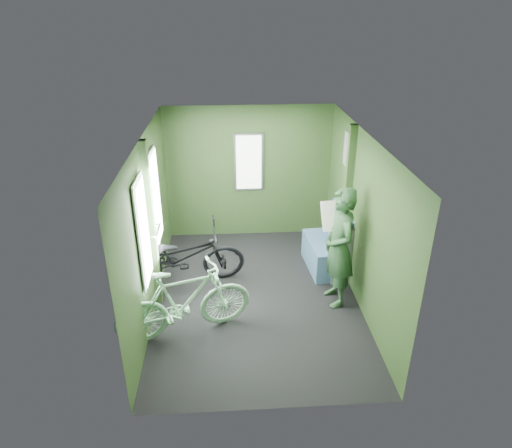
{
  "coord_description": "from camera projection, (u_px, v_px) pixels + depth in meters",
  "views": [
    {
      "loc": [
        -0.36,
        -5.38,
        3.75
      ],
      "look_at": [
        0.0,
        0.1,
        1.1
      ],
      "focal_mm": 32.0,
      "sensor_mm": 36.0,
      "label": 1
    }
  ],
  "objects": [
    {
      "name": "bench_seat",
      "position": [
        327.0,
        251.0,
        7.08
      ],
      "size": [
        0.59,
        0.97,
        0.98
      ],
      "rotation": [
        0.0,
        0.0,
        0.08
      ],
      "color": "navy",
      "rests_on": "ground"
    },
    {
      "name": "passenger",
      "position": [
        339.0,
        248.0,
        6.04
      ],
      "size": [
        0.48,
        0.75,
        1.68
      ],
      "rotation": [
        0.0,
        0.0,
        -1.44
      ],
      "color": "#2A4D2D",
      "rests_on": "ground"
    },
    {
      "name": "room",
      "position": [
        253.0,
        203.0,
        5.89
      ],
      "size": [
        4.0,
        4.02,
        2.31
      ],
      "color": "black",
      "rests_on": "ground"
    },
    {
      "name": "bicycle_black",
      "position": [
        184.0,
        284.0,
        6.78
      ],
      "size": [
        1.89,
        0.99,
        1.06
      ],
      "primitive_type": "imported",
      "rotation": [
        0.0,
        -0.2,
        1.67
      ],
      "color": "black",
      "rests_on": "ground"
    },
    {
      "name": "waste_box",
      "position": [
        339.0,
        251.0,
        6.74
      ],
      "size": [
        0.27,
        0.38,
        0.93
      ],
      "primitive_type": "cube",
      "color": "slate",
      "rests_on": "ground"
    },
    {
      "name": "bicycle_mint",
      "position": [
        187.0,
        335.0,
        5.73
      ],
      "size": [
        1.8,
        1.1,
        1.07
      ],
      "primitive_type": "imported",
      "rotation": [
        0.0,
        -0.14,
        1.88
      ],
      "color": "#A3E6BA",
      "rests_on": "ground"
    }
  ]
}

